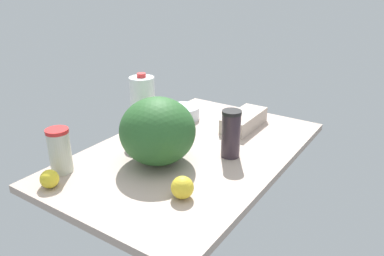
# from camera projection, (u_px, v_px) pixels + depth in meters

# --- Properties ---
(countertop) EXTENTS (1.20, 0.76, 0.03)m
(countertop) POSITION_uv_depth(u_px,v_px,m) (192.00, 153.00, 1.59)
(countertop) COLOR #B39C8F
(countertop) RESTS_ON ground
(mixing_bowl) EXTENTS (0.17, 0.17, 0.06)m
(mixing_bowl) POSITION_uv_depth(u_px,v_px,m) (183.00, 112.00, 1.92)
(mixing_bowl) COLOR silver
(mixing_bowl) RESTS_ON countertop
(watermelon) EXTENTS (0.29, 0.29, 0.26)m
(watermelon) POSITION_uv_depth(u_px,v_px,m) (158.00, 131.00, 1.44)
(watermelon) COLOR #2C602B
(watermelon) RESTS_ON countertop
(egg_carton) EXTENTS (0.29, 0.12, 0.07)m
(egg_carton) POSITION_uv_depth(u_px,v_px,m) (244.00, 120.00, 1.81)
(egg_carton) COLOR beige
(egg_carton) RESTS_ON countertop
(milk_jug) EXTENTS (0.11, 0.11, 0.28)m
(milk_jug) POSITION_uv_depth(u_px,v_px,m) (143.00, 105.00, 1.71)
(milk_jug) COLOR white
(milk_jug) RESTS_ON countertop
(tumbler_cup) EXTENTS (0.08, 0.08, 0.17)m
(tumbler_cup) POSITION_uv_depth(u_px,v_px,m) (60.00, 151.00, 1.38)
(tumbler_cup) COLOR beige
(tumbler_cup) RESTS_ON countertop
(shaker_bottle) EXTENTS (0.08, 0.08, 0.20)m
(shaker_bottle) POSITION_uv_depth(u_px,v_px,m) (231.00, 134.00, 1.50)
(shaker_bottle) COLOR #362932
(shaker_bottle) RESTS_ON countertop
(lemon_beside_bowl) EXTENTS (0.07, 0.07, 0.07)m
(lemon_beside_bowl) POSITION_uv_depth(u_px,v_px,m) (50.00, 179.00, 1.30)
(lemon_beside_bowl) COLOR yellow
(lemon_beside_bowl) RESTS_ON countertop
(lemon_by_jug) EXTENTS (0.08, 0.08, 0.08)m
(lemon_by_jug) POSITION_uv_depth(u_px,v_px,m) (182.00, 187.00, 1.24)
(lemon_by_jug) COLOR yellow
(lemon_by_jug) RESTS_ON countertop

